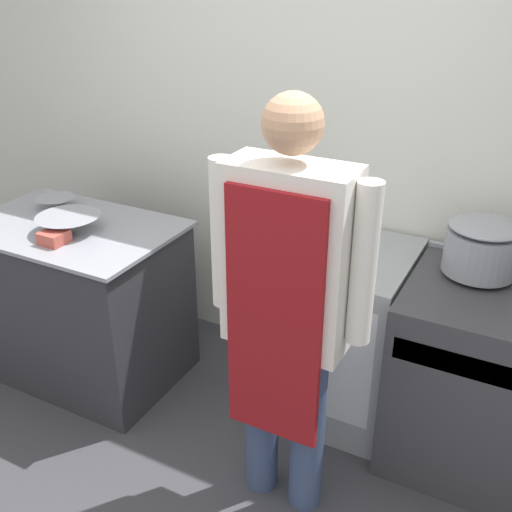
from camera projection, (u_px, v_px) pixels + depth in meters
The scene contains 9 objects.
wall_back at pixel (317, 129), 3.05m from camera, with size 8.00×0.05×2.70m.
prep_counter at pixel (81, 300), 3.28m from camera, with size 1.11×0.73×0.89m.
stove at pixel (506, 384), 2.65m from camera, with size 0.95×0.71×0.90m.
fridge_unit at pixel (343, 332), 3.01m from camera, with size 0.59×0.66×0.89m.
person_cook at pixel (287, 297), 2.22m from camera, with size 0.65×0.24×1.75m.
mixing_bowl at pixel (69, 224), 3.00m from camera, with size 0.32×0.32×0.08m.
small_bowl at pixel (56, 202), 3.30m from camera, with size 0.21×0.21×0.06m.
plastic_tub at pixel (54, 237), 2.88m from camera, with size 0.12×0.12×0.06m.
stock_pot at pixel (482, 246), 2.58m from camera, with size 0.31×0.31×0.24m.
Camera 1 is at (1.13, -1.19, 2.12)m, focal length 42.00 mm.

